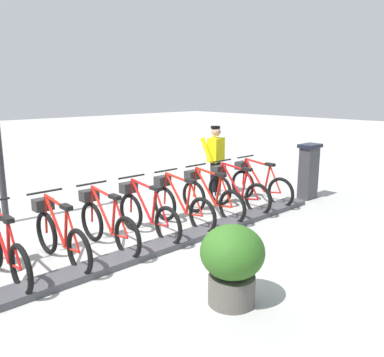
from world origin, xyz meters
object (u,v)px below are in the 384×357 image
(payment_kiosk, at_px, (308,170))
(bike_docked_1, at_px, (235,190))
(bike_docked_2, at_px, (209,196))
(worker_near_rack, at_px, (215,158))
(bike_docked_3, at_px, (180,204))
(bike_docked_5, at_px, (106,223))
(bike_docked_4, at_px, (146,213))
(bike_docked_6, at_px, (59,235))
(bike_docked_0, at_px, (258,184))
(planter_bush, at_px, (232,261))
(bike_docked_7, at_px, (3,249))

(payment_kiosk, xyz_separation_m, bike_docked_1, (0.57, 1.90, -0.24))
(bike_docked_2, bearing_deg, bike_docked_1, -90.00)
(payment_kiosk, bearing_deg, worker_near_rack, 38.32)
(bike_docked_3, bearing_deg, bike_docked_5, 90.00)
(bike_docked_4, bearing_deg, bike_docked_6, 90.00)
(bike_docked_0, bearing_deg, bike_docked_2, 90.00)
(planter_bush, bearing_deg, bike_docked_1, -49.91)
(bike_docked_6, bearing_deg, bike_docked_7, 90.00)
(bike_docked_7, bearing_deg, bike_docked_4, -90.00)
(bike_docked_2, xyz_separation_m, bike_docked_6, (0.00, 3.14, 0.00))
(bike_docked_6, distance_m, bike_docked_7, 0.78)
(bike_docked_7, bearing_deg, worker_near_rack, -77.97)
(bike_docked_6, distance_m, worker_near_rack, 4.65)
(bike_docked_6, xyz_separation_m, bike_docked_7, (0.00, 0.78, 0.00))
(payment_kiosk, xyz_separation_m, bike_docked_0, (0.57, 1.12, -0.24))
(bike_docked_2, height_order, planter_bush, bike_docked_2)
(bike_docked_5, bearing_deg, bike_docked_0, -90.00)
(bike_docked_2, distance_m, bike_docked_4, 1.57)
(bike_docked_3, xyz_separation_m, bike_docked_4, (0.00, 0.78, 0.00))
(bike_docked_0, distance_m, planter_bush, 4.52)
(bike_docked_3, bearing_deg, bike_docked_6, 90.00)
(bike_docked_0, xyz_separation_m, bike_docked_4, (0.00, 3.14, 0.00))
(bike_docked_2, relative_size, bike_docked_4, 1.00)
(bike_docked_3, xyz_separation_m, bike_docked_5, (0.00, 1.57, 0.00))
(bike_docked_3, bearing_deg, planter_bush, 150.68)
(bike_docked_3, relative_size, bike_docked_6, 1.00)
(bike_docked_4, height_order, bike_docked_7, same)
(bike_docked_0, distance_m, bike_docked_2, 1.57)
(bike_docked_1, relative_size, bike_docked_2, 1.00)
(bike_docked_4, bearing_deg, bike_docked_0, -90.00)
(bike_docked_1, distance_m, worker_near_rack, 1.35)
(bike_docked_2, distance_m, planter_bush, 3.33)
(bike_docked_2, distance_m, worker_near_rack, 1.82)
(bike_docked_2, height_order, bike_docked_5, same)
(bike_docked_7, height_order, planter_bush, bike_docked_7)
(bike_docked_0, relative_size, planter_bush, 1.77)
(bike_docked_2, relative_size, planter_bush, 1.77)
(bike_docked_7, bearing_deg, bike_docked_5, -90.00)
(payment_kiosk, height_order, bike_docked_4, payment_kiosk)
(bike_docked_1, height_order, bike_docked_3, same)
(bike_docked_7, bearing_deg, payment_kiosk, -94.94)
(bike_docked_5, bearing_deg, worker_near_rack, -73.12)
(payment_kiosk, height_order, planter_bush, payment_kiosk)
(bike_docked_0, xyz_separation_m, bike_docked_5, (0.00, 3.92, 0.00))
(payment_kiosk, distance_m, bike_docked_1, 2.00)
(bike_docked_0, relative_size, bike_docked_3, 1.00)
(bike_docked_4, xyz_separation_m, bike_docked_6, (0.00, 1.57, 0.00))
(worker_near_rack, height_order, planter_bush, worker_near_rack)
(bike_docked_4, bearing_deg, bike_docked_3, -90.00)
(bike_docked_3, relative_size, bike_docked_5, 1.00)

